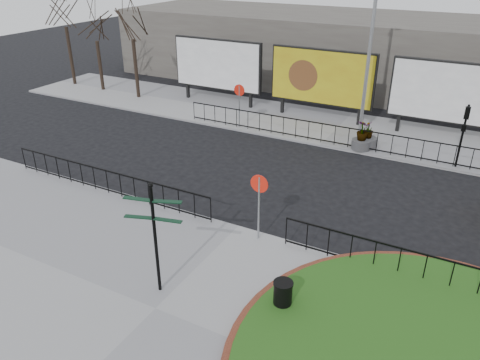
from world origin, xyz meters
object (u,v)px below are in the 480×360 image
Objects in this scene: planter_c at (367,138)px; planter_b at (362,139)px; lamp_post at (370,49)px; billboard_mid at (322,77)px; fingerpost_sign at (154,228)px; litter_bin at (283,296)px.

planter_b is at bearing -114.87° from planter_c.
lamp_post is at bearing 120.66° from planter_c.
planter_b is at bearing -45.58° from billboard_mid.
lamp_post reaches higher than planter_c.
lamp_post is 6.65× the size of planter_c.
fingerpost_sign reaches higher than planter_b.
fingerpost_sign is 2.57× the size of planter_c.
planter_c is at bearing 66.05° from fingerpost_sign.
litter_bin is (1.68, -14.32, -4.23)m from lamp_post.
litter_bin is at bearing -83.33° from lamp_post.
litter_bin is at bearing 1.23° from fingerpost_sign.
fingerpost_sign is at bearing -97.07° from lamp_post.
billboard_mid is 0.67× the size of lamp_post.
billboard_mid is 5.25m from planter_c.
lamp_post is 9.90× the size of litter_bin.
fingerpost_sign is at bearing -86.30° from billboard_mid.
lamp_post reaches higher than planter_b.
lamp_post is 4.45m from planter_c.
billboard_mid is 4.12× the size of planter_b.
planter_c is at bearing -59.34° from lamp_post.
lamp_post is 15.59m from fingerpost_sign.
planter_b reaches higher than planter_c.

